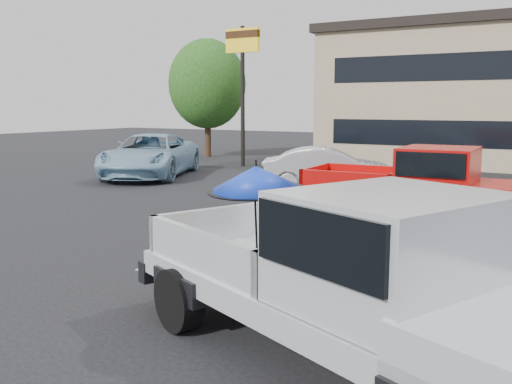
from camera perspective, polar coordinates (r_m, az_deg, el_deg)
ground at (r=8.35m, az=6.37°, el=-9.95°), size 90.00×90.00×0.00m
stripe_left at (r=11.44m, az=-3.28°, el=-4.77°), size 0.12×5.00×0.01m
motel_sign at (r=25.09m, az=-1.36°, el=13.22°), size 1.60×0.22×6.00m
tree_left at (r=29.75m, az=-4.90°, el=10.70°), size 3.96×3.96×6.02m
silver_pickup at (r=5.63m, az=11.47°, el=-8.10°), size 6.00×4.03×2.06m
red_pickup at (r=13.15m, az=17.03°, el=0.86°), size 5.37×2.10×1.75m
silver_sedan at (r=18.04m, az=7.22°, el=2.29°), size 4.33×3.02×1.35m
blue_suv at (r=21.80m, az=-10.54°, el=3.63°), size 4.74×6.34×1.60m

